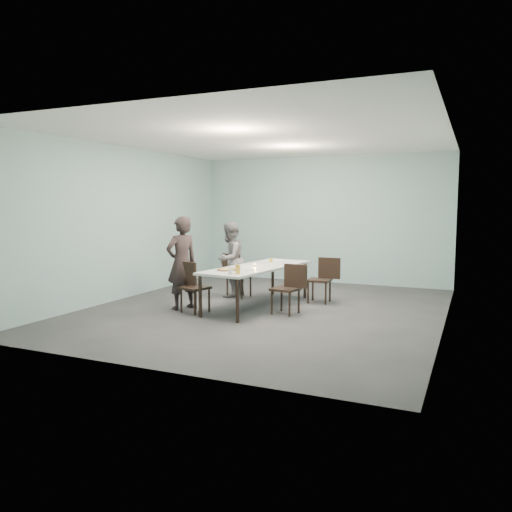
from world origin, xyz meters
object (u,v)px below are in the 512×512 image
at_px(beer_glass, 238,269).
at_px(tealight, 255,265).
at_px(diner_far, 230,259).
at_px(chair_far_right, 323,277).
at_px(side_plate, 249,270).
at_px(water_tumbler, 231,272).
at_px(chair_near_left, 192,283).
at_px(chair_near_right, 290,285).
at_px(amber_tumbler, 271,260).
at_px(pizza, 227,270).
at_px(table, 257,269).
at_px(diner_near, 182,263).
at_px(chair_far_left, 236,272).

height_order(beer_glass, tealight, beer_glass).
bearing_deg(diner_far, beer_glass, 34.63).
bearing_deg(chair_far_right, diner_far, 1.13).
relative_size(chair_far_right, tealight, 15.54).
height_order(side_plate, water_tumbler, water_tumbler).
bearing_deg(side_plate, water_tumbler, -93.32).
distance_m(chair_near_left, diner_far, 1.60).
bearing_deg(tealight, chair_near_right, -21.27).
bearing_deg(diner_far, amber_tumbler, 88.92).
relative_size(beer_glass, water_tumbler, 1.67).
xyz_separation_m(pizza, water_tumbler, (0.27, -0.39, 0.03)).
distance_m(beer_glass, amber_tumbler, 1.71).
height_order(table, beer_glass, beer_glass).
bearing_deg(side_plate, table, 99.06).
distance_m(chair_far_right, water_tumbler, 2.26).
bearing_deg(diner_near, pizza, 111.26).
distance_m(table, beer_glass, 1.06).
height_order(diner_near, amber_tumbler, diner_near).
xyz_separation_m(table, beer_glass, (0.11, -1.05, 0.13)).
height_order(chair_near_left, chair_near_right, same).
height_order(table, chair_near_right, chair_near_right).
xyz_separation_m(chair_near_right, beer_glass, (-0.64, -0.70, 0.32)).
distance_m(pizza, tealight, 0.77).
bearing_deg(side_plate, diner_near, -172.54).
relative_size(side_plate, beer_glass, 1.20).
bearing_deg(chair_near_right, side_plate, 24.32).
bearing_deg(chair_far_left, chair_far_right, 10.89).
xyz_separation_m(chair_far_right, pizza, (-1.22, -1.64, 0.27)).
bearing_deg(table, chair_far_left, 137.31).
distance_m(table, tealight, 0.10).
bearing_deg(pizza, chair_far_right, 53.47).
relative_size(diner_near, pizza, 4.89).
bearing_deg(side_plate, chair_near_right, 16.35).
height_order(side_plate, amber_tumbler, amber_tumbler).
bearing_deg(beer_glass, diner_near, 165.13).
relative_size(pizza, water_tumbler, 3.78).
bearing_deg(side_plate, tealight, 103.56).
distance_m(table, chair_far_left, 1.12).
relative_size(table, chair_near_left, 3.10).
distance_m(water_tumbler, amber_tumbler, 1.84).
height_order(chair_far_left, beer_glass, beer_glass).
relative_size(chair_far_left, chair_far_right, 1.00).
bearing_deg(pizza, chair_near_left, -176.17).
distance_m(table, pizza, 0.82).
bearing_deg(pizza, water_tumbler, -55.11).
bearing_deg(beer_glass, pizza, 142.53).
bearing_deg(diner_far, chair_far_right, 97.55).
distance_m(chair_far_right, amber_tumbler, 1.06).
bearing_deg(diner_far, side_plate, 42.77).
bearing_deg(pizza, diner_near, 175.05).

